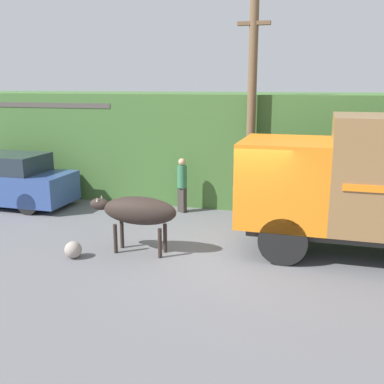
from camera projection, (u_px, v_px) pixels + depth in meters
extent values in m
plane|color=slate|center=(233.00, 254.00, 10.31)|extent=(60.00, 60.00, 0.00)
cube|color=#426B33|center=(267.00, 145.00, 15.60)|extent=(32.00, 5.07, 3.50)
cube|color=#B2BCAD|center=(73.00, 148.00, 16.38)|extent=(4.12, 2.40, 3.05)
cube|color=#4C4742|center=(70.00, 104.00, 16.01)|extent=(4.42, 2.70, 0.16)
cube|color=orange|center=(285.00, 180.00, 10.33)|extent=(1.97, 2.31, 1.86)
cube|color=#232D38|center=(242.00, 164.00, 10.53)|extent=(0.04, 1.96, 0.65)
cylinder|color=black|center=(283.00, 239.00, 9.72)|extent=(1.06, 0.51, 1.06)
ellipsoid|color=#2D231E|center=(140.00, 211.00, 10.16)|extent=(1.75, 0.64, 0.64)
ellipsoid|color=#2D231E|center=(100.00, 204.00, 10.40)|extent=(0.48, 0.28, 0.28)
cone|color=#B7AD93|center=(97.00, 199.00, 10.27)|extent=(0.06, 0.06, 0.11)
cone|color=#B7AD93|center=(102.00, 197.00, 10.47)|extent=(0.06, 0.06, 0.11)
cylinder|color=#2D231E|center=(115.00, 239.00, 10.29)|extent=(0.09, 0.09, 0.68)
cylinder|color=#2D231E|center=(122.00, 234.00, 10.62)|extent=(0.09, 0.09, 0.68)
cylinder|color=#2D231E|center=(160.00, 243.00, 10.00)|extent=(0.09, 0.09, 0.68)
cylinder|color=#2D231E|center=(165.00, 238.00, 10.33)|extent=(0.09, 0.09, 0.68)
cube|color=#334C8C|center=(5.00, 186.00, 14.36)|extent=(4.43, 1.71, 0.92)
cube|color=#232D38|center=(6.00, 163.00, 14.15)|extent=(2.44, 1.58, 0.57)
cylinder|color=black|center=(29.00, 203.00, 13.39)|extent=(0.66, 0.27, 0.66)
cube|color=#38332D|center=(182.00, 200.00, 13.61)|extent=(0.29, 0.24, 0.77)
cylinder|color=#33724C|center=(182.00, 177.00, 13.45)|extent=(0.38, 0.38, 0.67)
sphere|color=tan|center=(182.00, 162.00, 13.34)|extent=(0.22, 0.22, 0.22)
cylinder|color=brown|center=(251.00, 110.00, 12.73)|extent=(0.25, 0.25, 6.14)
cube|color=brown|center=(254.00, 23.00, 12.19)|extent=(0.90, 0.20, 0.10)
sphere|color=gray|center=(73.00, 250.00, 10.02)|extent=(0.38, 0.38, 0.38)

